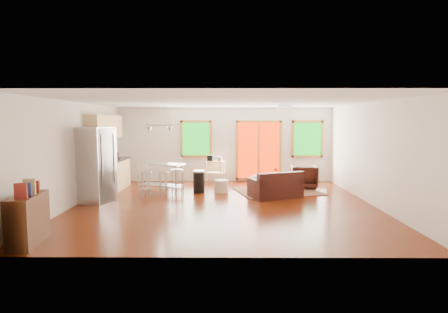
{
  "coord_description": "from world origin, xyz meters",
  "views": [
    {
      "loc": [
        0.05,
        -8.75,
        2.11
      ],
      "look_at": [
        0.0,
        0.3,
        1.2
      ],
      "focal_mm": 28.0,
      "sensor_mm": 36.0,
      "label": 1
    }
  ],
  "objects_px": {
    "rug": "(277,191)",
    "island": "(161,172)",
    "armchair": "(304,175)",
    "ottoman": "(260,181)",
    "refrigerator": "(96,165)",
    "kitchen_cart": "(215,164)",
    "loveseat": "(276,187)",
    "coffee_table": "(278,180)"
  },
  "relations": [
    {
      "from": "refrigerator",
      "to": "island",
      "type": "height_order",
      "value": "refrigerator"
    },
    {
      "from": "rug",
      "to": "island",
      "type": "distance_m",
      "value": 3.55
    },
    {
      "from": "armchair",
      "to": "island",
      "type": "xyz_separation_m",
      "value": [
        -4.4,
        -0.72,
        0.2
      ]
    },
    {
      "from": "armchair",
      "to": "refrigerator",
      "type": "distance_m",
      "value": 6.2
    },
    {
      "from": "rug",
      "to": "loveseat",
      "type": "xyz_separation_m",
      "value": [
        -0.16,
        -0.82,
        0.28
      ]
    },
    {
      "from": "island",
      "to": "rug",
      "type": "bearing_deg",
      "value": 3.24
    },
    {
      "from": "rug",
      "to": "island",
      "type": "bearing_deg",
      "value": -176.76
    },
    {
      "from": "refrigerator",
      "to": "island",
      "type": "bearing_deg",
      "value": 59.19
    },
    {
      "from": "armchair",
      "to": "island",
      "type": "relative_size",
      "value": 0.55
    },
    {
      "from": "refrigerator",
      "to": "kitchen_cart",
      "type": "distance_m",
      "value": 4.18
    },
    {
      "from": "rug",
      "to": "loveseat",
      "type": "distance_m",
      "value": 0.88
    },
    {
      "from": "loveseat",
      "to": "kitchen_cart",
      "type": "distance_m",
      "value": 2.92
    },
    {
      "from": "rug",
      "to": "armchair",
      "type": "xyz_separation_m",
      "value": [
        0.91,
        0.52,
        0.4
      ]
    },
    {
      "from": "refrigerator",
      "to": "kitchen_cart",
      "type": "bearing_deg",
      "value": 62.71
    },
    {
      "from": "coffee_table",
      "to": "ottoman",
      "type": "bearing_deg",
      "value": 135.39
    },
    {
      "from": "coffee_table",
      "to": "armchair",
      "type": "bearing_deg",
      "value": 19.21
    },
    {
      "from": "armchair",
      "to": "kitchen_cart",
      "type": "distance_m",
      "value": 3.02
    },
    {
      "from": "coffee_table",
      "to": "refrigerator",
      "type": "height_order",
      "value": "refrigerator"
    },
    {
      "from": "coffee_table",
      "to": "refrigerator",
      "type": "bearing_deg",
      "value": -161.62
    },
    {
      "from": "loveseat",
      "to": "island",
      "type": "relative_size",
      "value": 1.05
    },
    {
      "from": "coffee_table",
      "to": "ottoman",
      "type": "distance_m",
      "value": 0.71
    },
    {
      "from": "coffee_table",
      "to": "armchair",
      "type": "distance_m",
      "value": 0.93
    },
    {
      "from": "ottoman",
      "to": "rug",
      "type": "bearing_deg",
      "value": -56.87
    },
    {
      "from": "armchair",
      "to": "kitchen_cart",
      "type": "height_order",
      "value": "kitchen_cart"
    },
    {
      "from": "kitchen_cart",
      "to": "armchair",
      "type": "bearing_deg",
      "value": -18.07
    },
    {
      "from": "island",
      "to": "kitchen_cart",
      "type": "xyz_separation_m",
      "value": [
        1.54,
        1.65,
        0.05
      ]
    },
    {
      "from": "loveseat",
      "to": "island",
      "type": "height_order",
      "value": "island"
    },
    {
      "from": "ottoman",
      "to": "coffee_table",
      "type": "bearing_deg",
      "value": -44.61
    },
    {
      "from": "rug",
      "to": "refrigerator",
      "type": "height_order",
      "value": "refrigerator"
    },
    {
      "from": "armchair",
      "to": "island",
      "type": "height_order",
      "value": "island"
    },
    {
      "from": "armchair",
      "to": "kitchen_cart",
      "type": "relative_size",
      "value": 0.85
    },
    {
      "from": "loveseat",
      "to": "ottoman",
      "type": "relative_size",
      "value": 2.89
    },
    {
      "from": "rug",
      "to": "coffee_table",
      "type": "height_order",
      "value": "coffee_table"
    },
    {
      "from": "island",
      "to": "loveseat",
      "type": "bearing_deg",
      "value": -10.57
    },
    {
      "from": "ottoman",
      "to": "island",
      "type": "distance_m",
      "value": 3.19
    },
    {
      "from": "armchair",
      "to": "ottoman",
      "type": "xyz_separation_m",
      "value": [
        -1.37,
        0.18,
        -0.23
      ]
    },
    {
      "from": "coffee_table",
      "to": "armchair",
      "type": "height_order",
      "value": "armchair"
    },
    {
      "from": "loveseat",
      "to": "refrigerator",
      "type": "relative_size",
      "value": 0.8
    },
    {
      "from": "armchair",
      "to": "ottoman",
      "type": "height_order",
      "value": "armchair"
    },
    {
      "from": "coffee_table",
      "to": "kitchen_cart",
      "type": "bearing_deg",
      "value": 148.06
    },
    {
      "from": "armchair",
      "to": "refrigerator",
      "type": "bearing_deg",
      "value": 23.8
    },
    {
      "from": "armchair",
      "to": "ottoman",
      "type": "distance_m",
      "value": 1.4
    }
  ]
}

